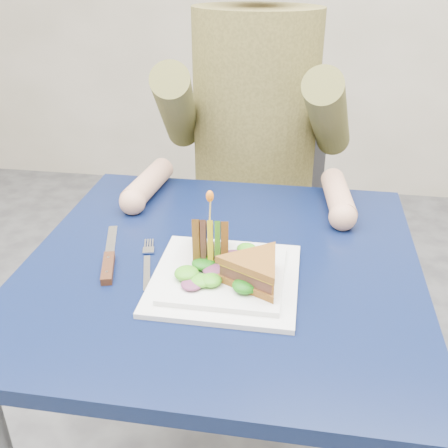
% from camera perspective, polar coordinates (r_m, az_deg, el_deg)
% --- Properties ---
extents(table, '(0.75, 0.75, 0.73)m').
position_cam_1_polar(table, '(1.05, -0.20, -7.65)').
color(table, black).
rests_on(table, ground).
extents(chair, '(0.42, 0.40, 0.93)m').
position_cam_1_polar(chair, '(1.67, 3.44, 2.40)').
color(chair, '#47474C').
rests_on(chair, ground).
extents(diner, '(0.54, 0.59, 0.74)m').
position_cam_1_polar(diner, '(1.44, 3.39, 13.95)').
color(diner, brown).
rests_on(diner, chair).
extents(plate, '(0.26, 0.26, 0.02)m').
position_cam_1_polar(plate, '(0.95, 0.12, -5.80)').
color(plate, white).
rests_on(plate, table).
extents(sandwich_flat, '(0.18, 0.18, 0.05)m').
position_cam_1_polar(sandwich_flat, '(0.90, 3.35, -5.07)').
color(sandwich_flat, brown).
rests_on(sandwich_flat, plate).
extents(sandwich_upright, '(0.09, 0.15, 0.15)m').
position_cam_1_polar(sandwich_upright, '(0.96, -1.48, -1.91)').
color(sandwich_upright, brown).
rests_on(sandwich_upright, plate).
extents(fork, '(0.06, 0.18, 0.01)m').
position_cam_1_polar(fork, '(1.00, -8.33, -4.38)').
color(fork, silver).
rests_on(fork, table).
extents(knife, '(0.08, 0.22, 0.02)m').
position_cam_1_polar(knife, '(1.02, -12.45, -4.13)').
color(knife, silver).
rests_on(knife, table).
extents(toothpick, '(0.01, 0.01, 0.06)m').
position_cam_1_polar(toothpick, '(0.93, -1.53, 1.48)').
color(toothpick, tan).
rests_on(toothpick, sandwich_upright).
extents(toothpick_frill, '(0.01, 0.01, 0.02)m').
position_cam_1_polar(toothpick_frill, '(0.92, -1.55, 3.04)').
color(toothpick_frill, orange).
rests_on(toothpick_frill, sandwich_upright).
extents(lettuce_spill, '(0.15, 0.13, 0.02)m').
position_cam_1_polar(lettuce_spill, '(0.94, 0.52, -4.43)').
color(lettuce_spill, '#337A14').
rests_on(lettuce_spill, plate).
extents(onion_ring, '(0.04, 0.04, 0.02)m').
position_cam_1_polar(onion_ring, '(0.93, 1.08, -4.38)').
color(onion_ring, '#9E4C7A').
rests_on(onion_ring, plate).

